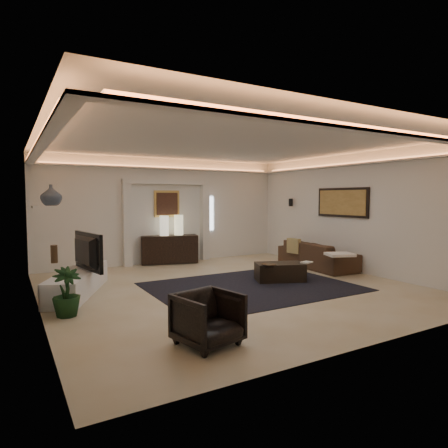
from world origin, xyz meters
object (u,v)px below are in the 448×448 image
console (169,249)px  armchair (208,319)px  sofa (317,255)px  coffee_table (280,272)px

console → armchair: (-1.76, -5.73, -0.07)m
console → sofa: (3.12, -2.46, -0.07)m
armchair → sofa: bearing=20.8°
sofa → coffee_table: sofa is taller
coffee_table → console: bearing=132.8°
sofa → armchair: size_ratio=3.15×
sofa → armchair: bearing=127.7°
sofa → coffee_table: 2.03m
sofa → armchair: sofa is taller
console → sofa: bearing=-23.0°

